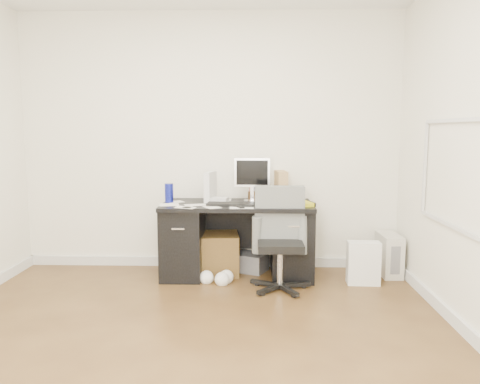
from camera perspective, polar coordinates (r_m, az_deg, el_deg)
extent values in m
plane|color=#442B15|center=(3.35, -6.77, -18.62)|extent=(4.00, 4.00, 0.00)
cube|color=silver|center=(5.00, -3.66, 6.08)|extent=(4.00, 0.02, 2.70)
cube|color=silver|center=(1.09, -23.42, 0.37)|extent=(4.00, 0.02, 2.70)
cube|color=silver|center=(5.18, -3.56, -8.45)|extent=(4.00, 0.03, 0.10)
cube|color=black|center=(4.69, -0.34, -1.62)|extent=(1.50, 0.70, 0.04)
cube|color=black|center=(4.81, -6.93, -5.99)|extent=(0.40, 0.60, 0.71)
cube|color=black|center=(4.77, 6.31, -6.09)|extent=(0.40, 0.60, 0.71)
cube|color=black|center=(5.06, -0.21, -4.10)|extent=(0.70, 0.03, 0.51)
cube|color=black|center=(4.53, -1.14, -1.51)|extent=(0.47, 0.20, 0.03)
sphere|color=silver|center=(4.68, 5.46, -1.09)|extent=(0.06, 0.06, 0.05)
cylinder|color=#151D96|center=(4.77, -8.64, -0.13)|extent=(0.10, 0.10, 0.19)
cube|color=silver|center=(4.79, -3.64, 0.65)|extent=(0.17, 0.28, 0.31)
cube|color=#AA8652|center=(4.89, 5.01, 0.78)|extent=(0.17, 0.28, 0.31)
cube|color=yellow|center=(4.58, 7.70, -1.42)|extent=(0.22, 0.25, 0.04)
cube|color=#B2AFA1|center=(5.08, 17.69, -7.25)|extent=(0.20, 0.43, 0.42)
cube|color=white|center=(4.70, 14.81, -8.37)|extent=(0.31, 0.23, 0.42)
cube|color=#503918|center=(4.90, -2.68, -7.48)|extent=(0.45, 0.45, 0.41)
cube|color=slate|center=(4.99, 1.27, -8.55)|extent=(0.40, 0.37, 0.19)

